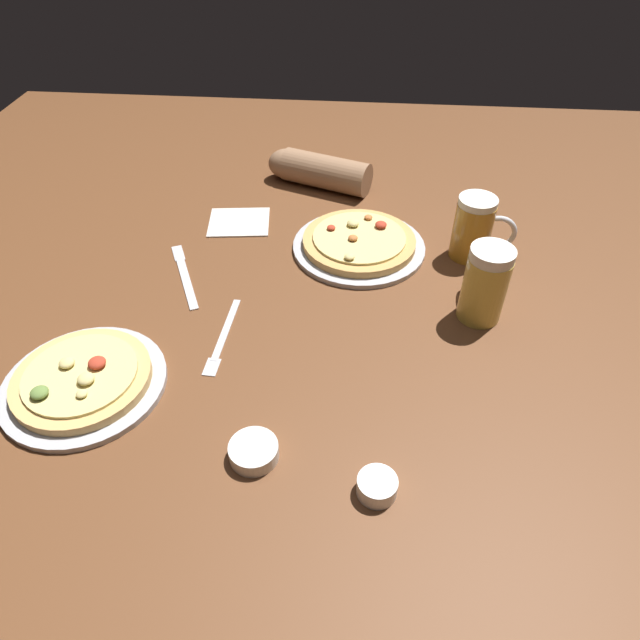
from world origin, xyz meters
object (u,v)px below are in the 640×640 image
pizza_plate_near (83,380)px  knife_right (185,275)px  pizza_plate_far (359,243)px  ramekin_butter (377,486)px  ramekin_sauce (254,451)px  beer_mug_dark (485,283)px  fork_left (223,337)px  beer_mug_amber (474,228)px  diner_arm (316,170)px  napkin_folded (239,221)px

pizza_plate_near → knife_right: size_ratio=1.25×
pizza_plate_far → ramekin_butter: bearing=-85.6°
pizza_plate_near → ramekin_butter: bearing=-17.6°
ramekin_sauce → ramekin_butter: (0.19, -0.05, 0.00)m
beer_mug_dark → knife_right: (-0.63, 0.07, -0.08)m
pizza_plate_far → fork_left: 0.41m
pizza_plate_far → beer_mug_dark: (0.25, -0.21, 0.06)m
beer_mug_dark → pizza_plate_near: bearing=-160.2°
pizza_plate_far → beer_mug_amber: beer_mug_amber is taller
pizza_plate_near → beer_mug_dark: (0.72, 0.26, 0.06)m
ramekin_sauce → knife_right: (-0.24, 0.45, -0.01)m
pizza_plate_far → fork_left: bearing=-127.7°
beer_mug_amber → diner_arm: beer_mug_amber is taller
diner_arm → beer_mug_dark: bearing=-53.5°
knife_right → diner_arm: diner_arm is taller
beer_mug_dark → beer_mug_amber: (0.01, 0.21, -0.01)m
beer_mug_dark → beer_mug_amber: beer_mug_dark is taller
knife_right → diner_arm: 0.51m
fork_left → knife_right: bearing=124.0°
ramekin_sauce → fork_left: ramekin_sauce is taller
pizza_plate_far → knife_right: size_ratio=1.34×
pizza_plate_far → knife_right: bearing=-160.2°
pizza_plate_far → diner_arm: bearing=113.3°
pizza_plate_near → knife_right: pizza_plate_near is taller
ramekin_sauce → napkin_folded: (-0.16, 0.68, -0.01)m
beer_mug_dark → fork_left: 0.52m
beer_mug_amber → fork_left: 0.61m
beer_mug_amber → napkin_folded: bearing=170.8°
pizza_plate_far → knife_right: pizza_plate_far is taller
beer_mug_amber → diner_arm: size_ratio=0.51×
beer_mug_dark → knife_right: size_ratio=0.70×
ramekin_butter → fork_left: size_ratio=0.28×
ramekin_butter → ramekin_sauce: bearing=166.6°
ramekin_butter → diner_arm: (-0.18, 0.94, 0.03)m
napkin_folded → diner_arm: diner_arm is taller
ramekin_sauce → napkin_folded: size_ratio=0.53×
beer_mug_amber → beer_mug_dark: bearing=-91.6°
pizza_plate_far → ramekin_sauce: bearing=-103.8°
pizza_plate_near → pizza_plate_far: bearing=45.0°
pizza_plate_far → beer_mug_amber: (0.26, -0.00, 0.06)m
fork_left → knife_right: (-0.13, 0.19, 0.00)m
pizza_plate_far → beer_mug_dark: beer_mug_dark is taller
beer_mug_amber → pizza_plate_near: bearing=-147.2°
ramekin_sauce → napkin_folded: ramekin_sauce is taller
pizza_plate_near → beer_mug_dark: bearing=19.8°
beer_mug_dark → napkin_folded: beer_mug_dark is taller
beer_mug_amber → napkin_folded: 0.57m
napkin_folded → knife_right: bearing=-109.1°
ramekin_sauce → pizza_plate_far: bearing=76.2°
pizza_plate_far → ramekin_butter: (0.05, -0.64, -0.00)m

